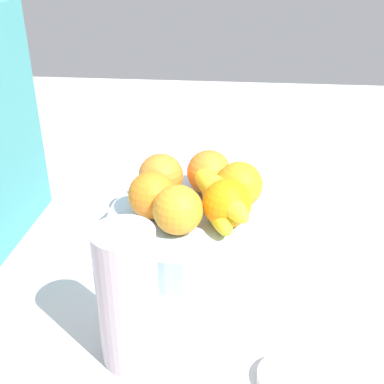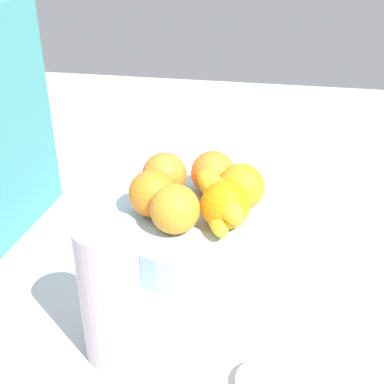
# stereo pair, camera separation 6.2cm
# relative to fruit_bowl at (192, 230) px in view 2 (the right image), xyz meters

# --- Properties ---
(ground_plane) EXTENTS (1.80, 1.40, 0.03)m
(ground_plane) POSITION_rel_fruit_bowl_xyz_m (0.00, -0.01, -0.04)
(ground_plane) COLOR #B0B0B5
(fruit_bowl) EXTENTS (0.27, 0.27, 0.06)m
(fruit_bowl) POSITION_rel_fruit_bowl_xyz_m (0.00, 0.00, 0.00)
(fruit_bowl) COLOR #A6C6E7
(fruit_bowl) RESTS_ON ground_plane
(orange_front_left) EXTENTS (0.07, 0.07, 0.07)m
(orange_front_left) POSITION_rel_fruit_bowl_xyz_m (-0.01, 0.06, 0.07)
(orange_front_left) COLOR orange
(orange_front_left) RESTS_ON fruit_bowl
(orange_front_right) EXTENTS (0.07, 0.07, 0.07)m
(orange_front_right) POSITION_rel_fruit_bowl_xyz_m (-0.05, 0.02, 0.07)
(orange_front_right) COLOR orange
(orange_front_right) RESTS_ON fruit_bowl
(orange_center) EXTENTS (0.07, 0.07, 0.07)m
(orange_center) POSITION_rel_fruit_bowl_xyz_m (-0.02, -0.05, 0.07)
(orange_center) COLOR orange
(orange_center) RESTS_ON fruit_bowl
(orange_back_left) EXTENTS (0.07, 0.07, 0.07)m
(orange_back_left) POSITION_rel_fruit_bowl_xyz_m (0.04, -0.07, 0.07)
(orange_back_left) COLOR orange
(orange_back_left) RESTS_ON fruit_bowl
(orange_back_right) EXTENTS (0.07, 0.07, 0.07)m
(orange_back_right) POSITION_rel_fruit_bowl_xyz_m (0.08, -0.02, 0.07)
(orange_back_right) COLOR orange
(orange_back_right) RESTS_ON fruit_bowl
(orange_top_stack) EXTENTS (0.07, 0.07, 0.07)m
(orange_top_stack) POSITION_rel_fruit_bowl_xyz_m (0.05, 0.06, 0.07)
(orange_top_stack) COLOR orange
(orange_top_stack) RESTS_ON fruit_bowl
(banana_bunch) EXTENTS (0.18, 0.12, 0.06)m
(banana_bunch) POSITION_rel_fruit_bowl_xyz_m (0.00, -0.04, 0.06)
(banana_bunch) COLOR yellow
(banana_bunch) RESTS_ON fruit_bowl
(cutting_board) EXTENTS (0.28, 0.03, 0.36)m
(cutting_board) POSITION_rel_fruit_bowl_xyz_m (-0.02, 0.29, 0.15)
(cutting_board) COLOR teal
(cutting_board) RESTS_ON ground_plane
(thermos_tumbler) EXTENTS (0.07, 0.07, 0.18)m
(thermos_tumbler) POSITION_rel_fruit_bowl_xyz_m (-0.24, 0.05, 0.06)
(thermos_tumbler) COLOR #C1AFB8
(thermos_tumbler) RESTS_ON ground_plane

